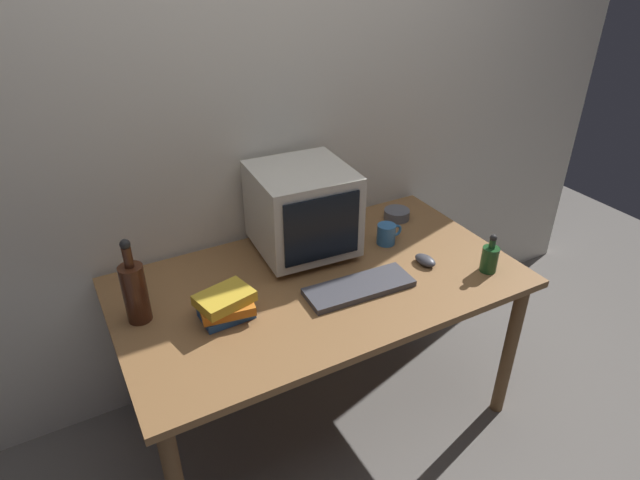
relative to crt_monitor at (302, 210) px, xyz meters
name	(u,v)px	position (x,y,z in m)	size (l,w,h in m)	color
ground_plane	(320,410)	(-0.04, -0.23, -0.92)	(6.00, 6.00, 0.00)	slate
back_wall	(262,115)	(-0.04, 0.27, 0.33)	(4.00, 0.08, 2.50)	silver
desk	(320,296)	(-0.04, -0.23, -0.27)	(1.56, 0.88, 0.73)	olive
crt_monitor	(302,210)	(0.00, 0.00, 0.00)	(0.40, 0.41, 0.37)	beige
keyboard	(359,287)	(0.06, -0.36, -0.18)	(0.42, 0.15, 0.02)	#3F3F47
computer_mouse	(425,260)	(0.39, -0.34, -0.17)	(0.06, 0.10, 0.04)	#3F3F47
bottle_tall	(135,291)	(-0.71, -0.14, -0.07)	(0.08, 0.08, 0.32)	#472314
bottle_short	(490,258)	(0.58, -0.50, -0.13)	(0.07, 0.07, 0.17)	#1E4C23
book_stack	(225,305)	(-0.44, -0.27, -0.14)	(0.21, 0.18, 0.10)	#28569E
mug	(387,234)	(0.35, -0.12, -0.15)	(0.12, 0.08, 0.09)	#3370B2
cd_spindle	(397,214)	(0.52, 0.04, -0.17)	(0.12, 0.12, 0.04)	#595B66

